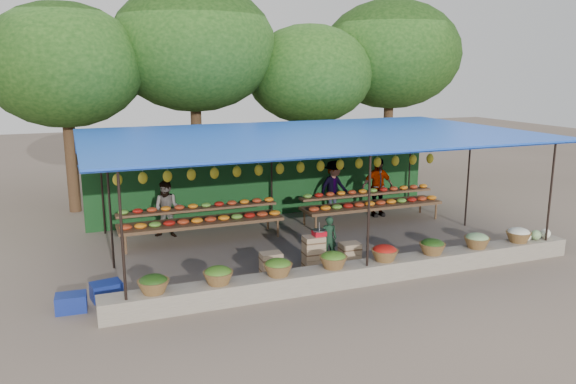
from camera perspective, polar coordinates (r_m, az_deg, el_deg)
name	(u,v)px	position (r m, az deg, el deg)	size (l,w,h in m)	color
ground	(310,244)	(14.34, 2.29, -5.32)	(60.00, 60.00, 0.00)	#6B5B4F
stone_curb	(363,272)	(11.95, 7.64, -8.10)	(10.60, 0.55, 0.40)	#726B5B
stall_canopy	(310,139)	(13.82, 2.29, 5.40)	(10.80, 6.60, 2.82)	black
produce_baskets	(359,256)	(11.78, 7.27, -6.51)	(8.98, 0.58, 0.34)	brown
netting_backdrop	(269,175)	(16.88, -1.96, 1.77)	(10.60, 0.06, 2.50)	#1B4C22
tree_row	(253,59)	(19.54, -3.55, 13.38)	(16.51, 5.50, 7.12)	#392014
fruit_table_left	(201,218)	(14.67, -8.80, -2.58)	(4.21, 0.95, 0.93)	#522E21
fruit_table_right	(371,201)	(16.44, 8.45, -0.94)	(4.21, 0.95, 0.93)	#522E21
crate_counter	(312,256)	(12.49, 2.50, -6.55)	(2.36, 0.36, 0.77)	#9D7D59
weighing_scale	(319,232)	(12.39, 3.19, -4.12)	(0.29, 0.29, 0.31)	red
vendor_seated	(329,238)	(13.11, 4.16, -4.68)	(0.38, 0.25, 1.04)	#193722
customer_left	(168,209)	(15.07, -12.13, -1.71)	(0.74, 0.57, 1.52)	slate
customer_mid	(334,187)	(17.17, 4.69, 0.47)	(1.07, 0.61, 1.65)	slate
customer_right	(377,187)	(17.06, 9.07, 0.49)	(1.04, 0.43, 1.77)	slate
blue_crate_front	(106,291)	(11.55, -17.97, -9.52)	(0.56, 0.41, 0.34)	navy
blue_crate_back	(71,303)	(11.22, -21.17, -10.45)	(0.55, 0.39, 0.33)	navy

